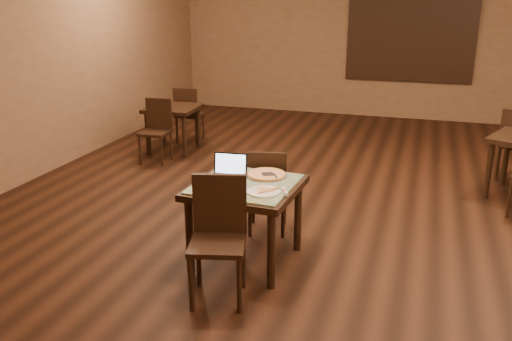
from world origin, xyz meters
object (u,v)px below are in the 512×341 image
(pizza_pan, at_px, (266,176))
(other_table_b_chair_far, at_px, (188,112))
(laptop, at_px, (228,172))
(other_table_b, at_px, (173,114))
(chair_main_far, at_px, (267,187))
(other_table_b_chair_near, at_px, (157,127))
(chair_main_near, at_px, (219,231))
(tiled_table, at_px, (246,194))

(pizza_pan, xyz_separation_m, other_table_b_chair_far, (-2.34, 3.37, -0.25))
(laptop, distance_m, pizza_pan, 0.35)
(other_table_b, xyz_separation_m, other_table_b_chair_far, (0.00, 0.53, -0.07))
(chair_main_far, height_order, other_table_b_chair_near, other_table_b_chair_near)
(chair_main_far, bearing_deg, other_table_b_chair_near, -52.79)
(chair_main_far, height_order, other_table_b, chair_main_far)
(other_table_b_chair_near, distance_m, other_table_b_chair_far, 1.06)
(chair_main_near, distance_m, pizza_pan, 0.89)
(other_table_b_chair_far, bearing_deg, chair_main_near, 114.51)
(other_table_b, height_order, other_table_b_chair_far, other_table_b_chair_far)
(other_table_b_chair_near, bearing_deg, other_table_b, 86.57)
(chair_main_far, relative_size, other_table_b, 1.15)
(other_table_b, bearing_deg, chair_main_far, -50.62)
(chair_main_far, height_order, laptop, laptop)
(tiled_table, height_order, laptop, laptop)
(chair_main_near, xyz_separation_m, other_table_b_chair_near, (-2.21, 3.16, -0.06))
(tiled_table, relative_size, other_table_b_chair_near, 1.07)
(pizza_pan, distance_m, other_table_b_chair_far, 4.11)
(laptop, height_order, other_table_b_chair_near, laptop)
(chair_main_near, height_order, other_table_b_chair_far, chair_main_near)
(pizza_pan, bearing_deg, chair_main_near, -99.45)
(tiled_table, distance_m, pizza_pan, 0.29)
(chair_main_far, xyz_separation_m, other_table_b_chair_far, (-2.24, 2.99, 0.00))
(pizza_pan, distance_m, other_table_b_chair_near, 3.30)
(chair_main_near, bearing_deg, pizza_pan, 66.01)
(other_table_b, bearing_deg, pizza_pan, -53.44)
(chair_main_near, xyz_separation_m, chair_main_far, (0.04, 1.24, -0.06))
(chair_main_near, height_order, other_table_b, chair_main_near)
(laptop, xyz_separation_m, other_table_b_chair_near, (-2.03, 2.45, -0.31))
(tiled_table, bearing_deg, chair_main_near, -88.70)
(other_table_b_chair_near, height_order, other_table_b_chair_far, same)
(pizza_pan, xyz_separation_m, other_table_b_chair_near, (-2.35, 2.31, -0.25))
(chair_main_near, height_order, other_table_b_chair_near, chair_main_near)
(other_table_b_chair_far, bearing_deg, pizza_pan, 121.79)
(chair_main_near, relative_size, other_table_b, 1.28)
(other_table_b, bearing_deg, other_table_b_chair_near, -93.43)
(chair_main_near, distance_m, other_table_b_chair_near, 3.86)
(chair_main_far, xyz_separation_m, other_table_b, (-2.24, 2.46, 0.07))
(laptop, relative_size, other_table_b_chair_far, 0.36)
(tiled_table, height_order, other_table_b_chair_far, other_table_b_chair_far)
(chair_main_near, relative_size, chair_main_far, 1.12)
(chair_main_near, distance_m, chair_main_far, 1.24)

